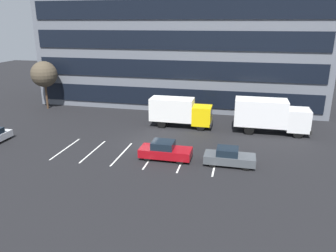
# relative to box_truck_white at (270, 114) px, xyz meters

# --- Properties ---
(ground_plane) EXTENTS (120.00, 120.00, 0.00)m
(ground_plane) POSITION_rel_box_truck_white_xyz_m (-11.87, -6.21, -2.03)
(ground_plane) COLOR black
(office_building) EXTENTS (38.47, 11.80, 14.40)m
(office_building) POSITION_rel_box_truck_white_xyz_m (-11.87, 11.74, 5.17)
(office_building) COLOR slate
(office_building) RESTS_ON ground_plane
(lot_markings) EXTENTS (14.14, 5.40, 0.01)m
(lot_markings) POSITION_rel_box_truck_white_xyz_m (-11.87, -9.06, -2.03)
(lot_markings) COLOR silver
(lot_markings) RESTS_ON ground_plane
(box_truck_white) EXTENTS (7.78, 2.58, 3.61)m
(box_truck_white) POSITION_rel_box_truck_white_xyz_m (0.00, 0.00, 0.00)
(box_truck_white) COLOR white
(box_truck_white) RESTS_ON ground_plane
(box_truck_yellow) EXTENTS (6.98, 2.31, 3.24)m
(box_truck_yellow) POSITION_rel_box_truck_white_xyz_m (-9.72, 0.00, -0.21)
(box_truck_yellow) COLOR yellow
(box_truck_yellow) RESTS_ON ground_plane
(sedan_maroon) EXTENTS (4.47, 1.87, 1.60)m
(sedan_maroon) POSITION_rel_box_truck_white_xyz_m (-9.21, -9.24, -1.27)
(sedan_maroon) COLOR maroon
(sedan_maroon) RESTS_ON ground_plane
(sedan_charcoal) EXTENTS (4.18, 1.75, 1.50)m
(sedan_charcoal) POSITION_rel_box_truck_white_xyz_m (-3.75, -9.28, -1.32)
(sedan_charcoal) COLOR #474C51
(sedan_charcoal) RESTS_ON ground_plane
(bare_tree) EXTENTS (3.43, 3.43, 6.42)m
(bare_tree) POSITION_rel_box_truck_white_xyz_m (-28.87, 3.83, 2.66)
(bare_tree) COLOR #473323
(bare_tree) RESTS_ON ground_plane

